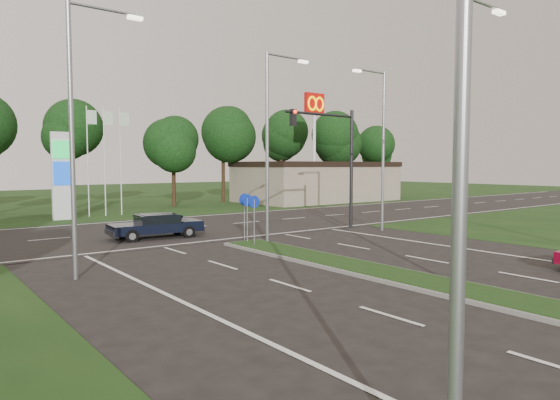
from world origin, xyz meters
TOP-DOWN VIEW (x-y plane):
  - verge_far at (0.00, 55.00)m, footprint 160.00×50.00m
  - cross_road at (0.00, 24.00)m, footprint 160.00×12.00m
  - median_kerb at (0.00, 4.00)m, footprint 2.00×26.00m
  - commercial_building at (22.00, 36.00)m, footprint 16.00×9.00m
  - streetlight_median_near at (1.00, 6.00)m, footprint 2.53×0.22m
  - streetlight_median_far at (1.00, 16.00)m, footprint 2.53×0.22m
  - streetlight_left_near at (-8.30, 0.00)m, footprint 2.53×0.22m
  - streetlight_left_far at (-8.30, 14.00)m, footprint 2.53×0.22m
  - streetlight_right_far at (8.80, 16.00)m, footprint 2.53×0.22m
  - traffic_signal at (7.19, 18.00)m, footprint 5.10×0.42m
  - median_signs at (0.00, 16.40)m, footprint 1.16×1.76m
  - gas_pylon at (-3.79, 33.05)m, footprint 5.80×1.26m
  - mcdonalds_sign at (18.00, 31.97)m, footprint 2.20×0.47m
  - treeline_far at (0.10, 39.93)m, footprint 6.00×6.00m
  - navy_sedan at (-2.56, 21.07)m, footprint 4.71×2.30m

SIDE VIEW (x-z plane):
  - verge_far at x=0.00m, z-range -0.01..0.01m
  - cross_road at x=0.00m, z-range -0.01..0.01m
  - median_kerb at x=0.00m, z-range 0.00..0.12m
  - navy_sedan at x=-2.56m, z-range 0.05..1.30m
  - median_signs at x=0.00m, z-range 0.52..2.90m
  - commercial_building at x=22.00m, z-range 0.00..4.00m
  - gas_pylon at x=-3.79m, z-range -0.80..7.20m
  - traffic_signal at x=7.19m, z-range 1.15..8.15m
  - streetlight_median_near at x=1.00m, z-range 0.58..9.58m
  - streetlight_median_far at x=1.00m, z-range 0.58..9.58m
  - streetlight_left_near at x=-8.30m, z-range 0.58..9.58m
  - streetlight_left_far at x=-8.30m, z-range 0.58..9.58m
  - streetlight_right_far at x=8.80m, z-range 0.58..9.58m
  - treeline_far at x=0.10m, z-range 1.88..11.78m
  - mcdonalds_sign at x=18.00m, z-range 2.79..13.19m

